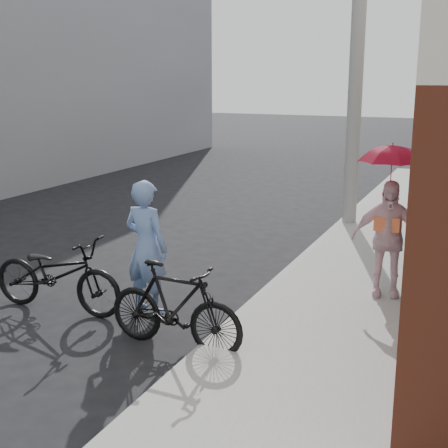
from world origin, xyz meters
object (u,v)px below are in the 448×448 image
Objects in this scene: utility_pole at (357,51)px; officer at (146,247)px; bike_right at (175,307)px; planter at (427,279)px; bike_left at (57,274)px; kimono_woman at (387,238)px.

utility_pole reaches higher than officer.
bike_right is 3.92m from planter.
bike_left is at bearing -149.18° from planter.
utility_pole is 16.47× the size of planter.
kimono_woman is (2.80, 1.58, 0.03)m from officer.
bike_right is at bearing -94.64° from utility_pole.
kimono_woman is at bearing -64.47° from bike_left.
bike_right is at bearing -104.12° from bike_left.
kimono_woman reaches higher than bike_left.
kimono_woman is at bearing -35.60° from bike_right.
planter is at bearing -36.06° from bike_right.
utility_pole is 7.23m from bike_right.
bike_right is (1.98, -0.42, 0.00)m from bike_left.
kimono_woman is at bearing -71.21° from utility_pole.
bike_left is at bearing -165.01° from kimono_woman.
utility_pole is at bearing 118.48° from planter.
kimono_woman is at bearing -130.35° from planter.
utility_pole is at bearing -24.27° from bike_left.
planter is (4.41, 2.63, -0.28)m from bike_left.
officer is 1.11× the size of kimono_woman.
bike_left reaches higher than planter.
officer reaches higher than bike_left.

